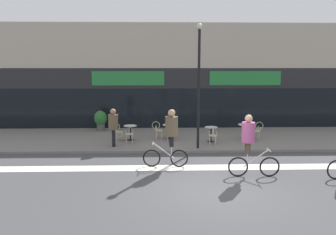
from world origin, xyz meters
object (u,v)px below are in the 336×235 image
at_px(cafe_chair_0_side, 118,130).
at_px(cafe_chair_3_side, 257,129).
at_px(planter_pot, 101,120).
at_px(bistro_table_1, 170,129).
at_px(lamp_post, 199,78).
at_px(cafe_chair_3_near, 248,132).
at_px(bistro_table_2, 211,131).
at_px(cyclist_1, 250,141).
at_px(cafe_chair_1_side, 158,129).
at_px(cafe_chair_0_near, 129,133).
at_px(bistro_table_3, 245,129).
at_px(pedestrian_near_end, 113,124).
at_px(cafe_chair_1_near, 170,131).
at_px(cyclist_0, 170,133).
at_px(bistro_table_0, 130,130).
at_px(cafe_chair_2_near, 213,134).

xyz_separation_m(cafe_chair_0_side, cafe_chair_3_side, (7.11, 0.07, 0.00)).
bearing_deg(planter_pot, cafe_chair_3_side, -16.54).
distance_m(bistro_table_1, lamp_post, 3.56).
distance_m(bistro_table_1, cafe_chair_0_side, 2.66).
bearing_deg(cafe_chair_3_near, bistro_table_2, 90.33).
relative_size(bistro_table_2, cafe_chair_0_side, 0.83).
bearing_deg(cyclist_1, cafe_chair_1_side, 120.97).
relative_size(cafe_chair_0_near, cafe_chair_0_side, 1.00).
distance_m(bistro_table_2, cafe_chair_0_side, 4.67).
relative_size(cafe_chair_0_side, cafe_chair_3_side, 1.00).
height_order(cafe_chair_0_near, lamp_post, lamp_post).
xyz_separation_m(cafe_chair_1_side, cafe_chair_3_side, (5.10, -0.28, 0.00)).
distance_m(bistro_table_3, cyclist_1, 5.58).
height_order(bistro_table_1, pedestrian_near_end, pedestrian_near_end).
relative_size(bistro_table_3, cafe_chair_3_near, 0.86).
relative_size(bistro_table_1, pedestrian_near_end, 0.42).
relative_size(bistro_table_2, cafe_chair_0_near, 0.83).
bearing_deg(pedestrian_near_end, cyclist_1, -47.38).
xyz_separation_m(cafe_chair_0_near, planter_pot, (-1.94, 3.18, 0.14)).
height_order(cafe_chair_0_side, cafe_chair_1_side, same).
bearing_deg(cafe_chair_3_near, cafe_chair_0_side, 88.82).
xyz_separation_m(cafe_chair_3_near, planter_pot, (-7.79, 3.13, 0.14)).
height_order(bistro_table_2, cafe_chair_1_near, cafe_chair_1_near).
height_order(bistro_table_1, cafe_chair_3_side, cafe_chair_3_side).
relative_size(cafe_chair_1_near, cafe_chair_1_side, 1.00).
distance_m(bistro_table_1, cyclist_0, 4.51).
bearing_deg(cafe_chair_0_near, cafe_chair_1_near, -86.21).
distance_m(bistro_table_0, cafe_chair_0_near, 0.63).
height_order(bistro_table_0, cafe_chair_2_near, cafe_chair_2_near).
height_order(cafe_chair_2_near, cafe_chair_3_side, same).
bearing_deg(cafe_chair_2_near, bistro_table_1, 60.68).
relative_size(cafe_chair_3_near, cyclist_0, 0.40).
bearing_deg(bistro_table_3, cafe_chair_1_side, 176.43).
relative_size(cafe_chair_0_side, lamp_post, 0.16).
bearing_deg(cyclist_1, bistro_table_0, 132.23).
relative_size(cafe_chair_3_near, cyclist_1, 0.41).
height_order(bistro_table_0, lamp_post, lamp_post).
bearing_deg(cyclist_0, cafe_chair_0_near, -58.94).
relative_size(bistro_table_0, cyclist_0, 0.34).
bearing_deg(cafe_chair_2_near, cafe_chair_1_near, 74.43).
distance_m(bistro_table_0, cafe_chair_3_near, 5.89).
xyz_separation_m(cafe_chair_2_near, lamp_post, (-0.79, -0.63, 2.66)).
relative_size(cafe_chair_0_near, cafe_chair_3_side, 1.00).
bearing_deg(cyclist_0, bistro_table_2, -117.28).
xyz_separation_m(lamp_post, cyclist_1, (1.34, -3.62, -2.03)).
xyz_separation_m(cafe_chair_0_near, cafe_chair_0_side, (-0.63, 0.62, 0.00)).
xyz_separation_m(cyclist_1, pedestrian_near_end, (-5.24, 4.10, -0.10)).
xyz_separation_m(bistro_table_2, lamp_post, (-0.80, -1.26, 2.65)).
bearing_deg(bistro_table_0, cafe_chair_1_near, -8.46).
bearing_deg(cafe_chair_0_near, bistro_table_1, -70.05).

